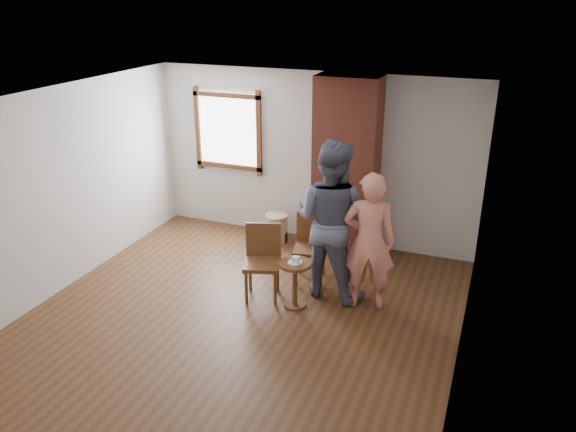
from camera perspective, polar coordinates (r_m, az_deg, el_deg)
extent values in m
plane|color=brown|center=(6.76, -5.47, -11.06)|extent=(5.50, 5.50, 0.00)
cube|color=silver|center=(8.53, 2.51, 5.88)|extent=(5.00, 0.04, 2.60)
cube|color=silver|center=(7.56, -23.05, 1.91)|extent=(0.04, 5.50, 2.60)
cube|color=silver|center=(5.55, 17.85, -4.51)|extent=(0.04, 5.50, 2.60)
cube|color=white|center=(5.76, -6.42, 11.13)|extent=(5.00, 5.50, 0.04)
cube|color=brown|center=(8.96, -6.13, 8.54)|extent=(1.14, 0.06, 1.34)
cube|color=white|center=(8.97, -6.07, 8.57)|extent=(1.00, 0.02, 1.20)
cube|color=#AB4F3C|center=(8.14, 5.94, 4.96)|extent=(0.90, 0.50, 2.60)
cylinder|color=#CAB192|center=(8.74, -1.17, -1.23)|extent=(0.39, 0.39, 0.44)
cylinder|color=black|center=(8.76, -0.56, -2.14)|extent=(0.22, 0.22, 0.17)
cube|color=brown|center=(7.07, -2.66, -4.89)|extent=(0.56, 0.56, 0.05)
cylinder|color=brown|center=(7.05, -4.26, -7.23)|extent=(0.04, 0.04, 0.48)
cylinder|color=brown|center=(7.01, -1.32, -7.34)|extent=(0.04, 0.04, 0.48)
cylinder|color=brown|center=(7.36, -3.87, -5.86)|extent=(0.04, 0.04, 0.48)
cylinder|color=brown|center=(7.32, -1.07, -5.96)|extent=(0.04, 0.04, 0.48)
cube|color=brown|center=(7.15, -2.52, -2.46)|extent=(0.44, 0.17, 0.48)
cube|color=brown|center=(7.51, 2.26, -3.41)|extent=(0.50, 0.50, 0.05)
cylinder|color=brown|center=(7.48, 0.77, -5.44)|extent=(0.04, 0.04, 0.45)
cylinder|color=brown|center=(7.44, 3.38, -5.63)|extent=(0.04, 0.04, 0.45)
cylinder|color=brown|center=(7.78, 1.14, -4.29)|extent=(0.04, 0.04, 0.45)
cylinder|color=brown|center=(7.74, 3.65, -4.46)|extent=(0.04, 0.04, 0.45)
cube|color=brown|center=(7.59, 2.47, -1.26)|extent=(0.42, 0.13, 0.45)
cylinder|color=brown|center=(6.84, 0.72, -4.90)|extent=(0.40, 0.40, 0.04)
cylinder|color=brown|center=(6.97, 0.71, -7.02)|extent=(0.06, 0.06, 0.54)
cylinder|color=brown|center=(7.11, 0.70, -8.96)|extent=(0.28, 0.28, 0.03)
cylinder|color=white|center=(6.82, 0.72, -4.72)|extent=(0.18, 0.18, 0.01)
cube|color=white|center=(6.81, 0.80, -4.48)|extent=(0.08, 0.07, 0.06)
imported|color=#121632|center=(6.98, 4.36, -0.39)|extent=(1.10, 0.92, 2.04)
imported|color=#F28D79|center=(6.80, 8.23, -2.57)|extent=(0.71, 0.55, 1.74)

